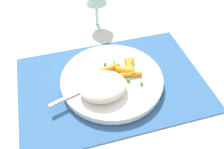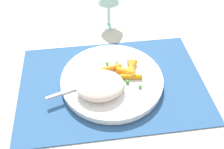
# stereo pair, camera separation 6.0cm
# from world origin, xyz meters

# --- Properties ---
(ground_plane) EXTENTS (2.40, 2.40, 0.00)m
(ground_plane) POSITION_xyz_m (0.00, 0.00, 0.00)
(ground_plane) COLOR beige
(placemat) EXTENTS (0.45, 0.31, 0.01)m
(placemat) POSITION_xyz_m (0.00, 0.00, 0.00)
(placemat) COLOR #2D5684
(placemat) RESTS_ON ground_plane
(plate) EXTENTS (0.25, 0.25, 0.02)m
(plate) POSITION_xyz_m (0.00, 0.00, 0.01)
(plate) COLOR white
(plate) RESTS_ON placemat
(rice_mound) EXTENTS (0.11, 0.09, 0.04)m
(rice_mound) POSITION_xyz_m (-0.03, -0.04, 0.04)
(rice_mound) COLOR beige
(rice_mound) RESTS_ON plate
(carrot_portion) EXTENTS (0.10, 0.06, 0.02)m
(carrot_portion) POSITION_xyz_m (0.04, 0.01, 0.03)
(carrot_portion) COLOR orange
(carrot_portion) RESTS_ON plate
(pea_scatter) EXTENTS (0.08, 0.10, 0.01)m
(pea_scatter) POSITION_xyz_m (0.02, 0.00, 0.03)
(pea_scatter) COLOR #499744
(pea_scatter) RESTS_ON plate
(fork) EXTENTS (0.20, 0.07, 0.01)m
(fork) POSITION_xyz_m (-0.03, -0.01, 0.03)
(fork) COLOR #BABABA
(fork) RESTS_ON plate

